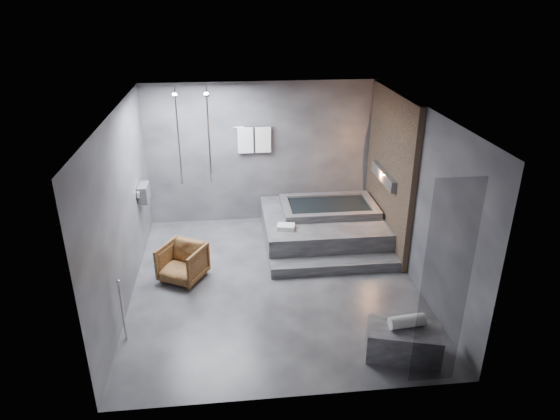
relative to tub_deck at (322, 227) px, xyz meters
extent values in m
plane|color=#2C2C2E|center=(-1.05, -1.45, -0.25)|extent=(5.00, 5.00, 0.00)
cube|color=#49494C|center=(-1.05, -1.45, 2.55)|extent=(4.50, 5.00, 0.04)
cube|color=#35363A|center=(-1.05, 1.05, 1.15)|extent=(4.50, 0.04, 2.80)
cube|color=#35363A|center=(-1.05, -3.95, 1.15)|extent=(4.50, 0.04, 2.80)
cube|color=#35363A|center=(-3.30, -1.45, 1.15)|extent=(0.04, 5.00, 2.80)
cube|color=#35363A|center=(1.20, -1.45, 1.15)|extent=(0.04, 5.00, 2.80)
cube|color=#896B50|center=(1.14, -0.20, 1.15)|extent=(0.10, 2.40, 2.78)
cube|color=#FF9938|center=(1.06, -0.20, 1.05)|extent=(0.14, 1.20, 0.20)
cube|color=slate|center=(-3.21, -0.05, 0.85)|extent=(0.16, 0.42, 0.30)
imported|color=beige|center=(-3.20, -0.15, 0.80)|extent=(0.08, 0.08, 0.21)
imported|color=beige|center=(-3.20, 0.05, 0.78)|extent=(0.07, 0.07, 0.15)
cylinder|color=silver|center=(-2.05, 0.60, 1.65)|extent=(0.04, 0.04, 1.80)
cylinder|color=silver|center=(-2.60, 0.60, 1.65)|extent=(0.04, 0.04, 1.80)
cylinder|color=silver|center=(-1.20, 0.99, 1.70)|extent=(0.75, 0.02, 0.02)
cube|color=white|center=(-1.37, 0.97, 1.45)|extent=(0.30, 0.06, 0.50)
cube|color=white|center=(-1.03, 0.97, 1.45)|extent=(0.30, 0.06, 0.50)
cylinder|color=silver|center=(-3.20, -2.65, 0.20)|extent=(0.04, 0.04, 0.90)
cube|color=black|center=(0.60, -3.90, 1.10)|extent=(0.55, 0.01, 2.60)
cube|color=#313133|center=(0.00, 0.00, 0.00)|extent=(2.20, 2.00, 0.50)
cube|color=#313133|center=(0.00, -1.18, -0.16)|extent=(2.20, 0.36, 0.18)
cube|color=#38383B|center=(0.42, -3.38, -0.04)|extent=(1.03, 0.74, 0.42)
imported|color=#402410|center=(-2.53, -1.18, 0.05)|extent=(0.89, 0.89, 0.61)
cylinder|color=white|center=(0.46, -3.34, 0.25)|extent=(0.48, 0.21, 0.17)
cube|color=silver|center=(-0.76, -0.53, 0.29)|extent=(0.34, 0.28, 0.08)
camera|label=1|loc=(-1.71, -8.35, 4.12)|focal=32.00mm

